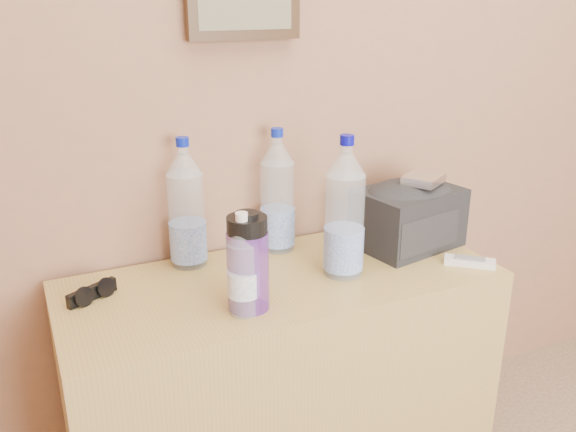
{
  "coord_description": "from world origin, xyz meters",
  "views": [
    {
      "loc": [
        -0.97,
        0.46,
        1.39
      ],
      "look_at": [
        -0.39,
        1.71,
        0.88
      ],
      "focal_mm": 38.0,
      "sensor_mm": 36.0,
      "label": 1
    }
  ],
  "objects_px": {
    "pet_large_b": "(186,210)",
    "ac_remote": "(470,262)",
    "dresser": "(282,391)",
    "nalgene_bottle": "(248,262)",
    "pet_small": "(243,270)",
    "foil_packet": "(424,179)",
    "pet_large_d": "(345,215)",
    "sunglasses": "(92,293)",
    "toiletry_bag": "(408,214)",
    "pet_large_c": "(277,197)"
  },
  "relations": [
    {
      "from": "sunglasses",
      "to": "pet_small",
      "type": "bearing_deg",
      "value": -62.32
    },
    {
      "from": "pet_large_d",
      "to": "foil_packet",
      "type": "xyz_separation_m",
      "value": [
        0.29,
        0.06,
        0.04
      ]
    },
    {
      "from": "pet_large_c",
      "to": "pet_large_b",
      "type": "bearing_deg",
      "value": 179.59
    },
    {
      "from": "dresser",
      "to": "nalgene_bottle",
      "type": "distance_m",
      "value": 0.5
    },
    {
      "from": "pet_large_b",
      "to": "ac_remote",
      "type": "relative_size",
      "value": 2.62
    },
    {
      "from": "pet_large_d",
      "to": "sunglasses",
      "type": "bearing_deg",
      "value": 168.35
    },
    {
      "from": "pet_large_d",
      "to": "nalgene_bottle",
      "type": "bearing_deg",
      "value": -166.69
    },
    {
      "from": "ac_remote",
      "to": "sunglasses",
      "type": "bearing_deg",
      "value": -152.74
    },
    {
      "from": "dresser",
      "to": "nalgene_bottle",
      "type": "relative_size",
      "value": 4.77
    },
    {
      "from": "sunglasses",
      "to": "nalgene_bottle",
      "type": "bearing_deg",
      "value": -58.65
    },
    {
      "from": "pet_large_b",
      "to": "ac_remote",
      "type": "height_order",
      "value": "pet_large_b"
    },
    {
      "from": "nalgene_bottle",
      "to": "toiletry_bag",
      "type": "xyz_separation_m",
      "value": [
        0.55,
        0.16,
        -0.02
      ]
    },
    {
      "from": "pet_large_c",
      "to": "pet_large_d",
      "type": "xyz_separation_m",
      "value": [
        0.09,
        -0.22,
        0.01
      ]
    },
    {
      "from": "dresser",
      "to": "nalgene_bottle",
      "type": "bearing_deg",
      "value": -140.28
    },
    {
      "from": "pet_large_b",
      "to": "sunglasses",
      "type": "xyz_separation_m",
      "value": [
        -0.27,
        -0.1,
        -0.14
      ]
    },
    {
      "from": "ac_remote",
      "to": "pet_large_c",
      "type": "bearing_deg",
      "value": -176.81
    },
    {
      "from": "ac_remote",
      "to": "toiletry_bag",
      "type": "height_order",
      "value": "toiletry_bag"
    },
    {
      "from": "pet_small",
      "to": "ac_remote",
      "type": "distance_m",
      "value": 0.65
    },
    {
      "from": "dresser",
      "to": "pet_small",
      "type": "height_order",
      "value": "pet_small"
    },
    {
      "from": "ac_remote",
      "to": "toiletry_bag",
      "type": "bearing_deg",
      "value": 152.32
    },
    {
      "from": "pet_large_d",
      "to": "ac_remote",
      "type": "relative_size",
      "value": 2.76
    },
    {
      "from": "ac_remote",
      "to": "dresser",
      "type": "bearing_deg",
      "value": -155.66
    },
    {
      "from": "nalgene_bottle",
      "to": "toiletry_bag",
      "type": "relative_size",
      "value": 0.84
    },
    {
      "from": "sunglasses",
      "to": "ac_remote",
      "type": "height_order",
      "value": "sunglasses"
    },
    {
      "from": "pet_large_d",
      "to": "sunglasses",
      "type": "height_order",
      "value": "pet_large_d"
    },
    {
      "from": "pet_small",
      "to": "toiletry_bag",
      "type": "bearing_deg",
      "value": 16.92
    },
    {
      "from": "dresser",
      "to": "pet_small",
      "type": "distance_m",
      "value": 0.5
    },
    {
      "from": "sunglasses",
      "to": "toiletry_bag",
      "type": "xyz_separation_m",
      "value": [
        0.87,
        -0.04,
        0.08
      ]
    },
    {
      "from": "pet_large_b",
      "to": "ac_remote",
      "type": "xyz_separation_m",
      "value": [
        0.68,
        -0.32,
        -0.14
      ]
    },
    {
      "from": "pet_large_d",
      "to": "toiletry_bag",
      "type": "bearing_deg",
      "value": 18.57
    },
    {
      "from": "pet_large_c",
      "to": "nalgene_bottle",
      "type": "height_order",
      "value": "pet_large_c"
    },
    {
      "from": "dresser",
      "to": "ac_remote",
      "type": "height_order",
      "value": "ac_remote"
    },
    {
      "from": "pet_large_c",
      "to": "toiletry_bag",
      "type": "xyz_separation_m",
      "value": [
        0.35,
        -0.14,
        -0.06
      ]
    },
    {
      "from": "pet_large_d",
      "to": "foil_packet",
      "type": "bearing_deg",
      "value": 12.71
    },
    {
      "from": "pet_small",
      "to": "toiletry_bag",
      "type": "height_order",
      "value": "pet_small"
    },
    {
      "from": "pet_large_b",
      "to": "pet_large_c",
      "type": "xyz_separation_m",
      "value": [
        0.26,
        -0.0,
        0.0
      ]
    },
    {
      "from": "pet_large_c",
      "to": "sunglasses",
      "type": "xyz_separation_m",
      "value": [
        -0.53,
        -0.1,
        -0.14
      ]
    },
    {
      "from": "dresser",
      "to": "ac_remote",
      "type": "xyz_separation_m",
      "value": [
        0.49,
        -0.14,
        0.36
      ]
    },
    {
      "from": "pet_large_c",
      "to": "toiletry_bag",
      "type": "height_order",
      "value": "pet_large_c"
    },
    {
      "from": "pet_large_d",
      "to": "toiletry_bag",
      "type": "xyz_separation_m",
      "value": [
        0.26,
        0.09,
        -0.07
      ]
    },
    {
      "from": "pet_large_b",
      "to": "foil_packet",
      "type": "height_order",
      "value": "pet_large_b"
    },
    {
      "from": "pet_large_c",
      "to": "dresser",
      "type": "bearing_deg",
      "value": -110.72
    },
    {
      "from": "ac_remote",
      "to": "pet_small",
      "type": "bearing_deg",
      "value": -140.57
    },
    {
      "from": "pet_small",
      "to": "pet_large_d",
      "type": "bearing_deg",
      "value": 15.49
    },
    {
      "from": "pet_large_b",
      "to": "pet_small",
      "type": "xyz_separation_m",
      "value": [
        0.04,
        -0.31,
        -0.05
      ]
    },
    {
      "from": "pet_small",
      "to": "toiletry_bag",
      "type": "distance_m",
      "value": 0.59
    },
    {
      "from": "sunglasses",
      "to": "toiletry_bag",
      "type": "relative_size",
      "value": 0.46
    },
    {
      "from": "dresser",
      "to": "sunglasses",
      "type": "bearing_deg",
      "value": 169.87
    },
    {
      "from": "pet_small",
      "to": "foil_packet",
      "type": "relative_size",
      "value": 2.23
    },
    {
      "from": "pet_small",
      "to": "toiletry_bag",
      "type": "xyz_separation_m",
      "value": [
        0.57,
        0.17,
        -0.01
      ]
    }
  ]
}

